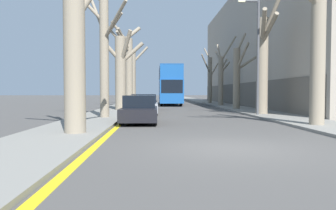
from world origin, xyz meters
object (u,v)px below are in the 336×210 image
at_px(street_tree_right_0, 316,34).
at_px(street_tree_right_2, 237,76).
at_px(parked_car_1, 144,105).
at_px(lamp_post, 257,51).
at_px(street_tree_left_1, 103,47).
at_px(double_decker_bus, 170,84).
at_px(street_tree_right_4, 210,78).
at_px(street_tree_left_3, 128,67).
at_px(street_tree_left_4, 132,74).
at_px(parked_car_2, 147,103).
at_px(street_tree_left_0, 73,25).
at_px(street_tree_right_1, 263,61).
at_px(street_tree_left_2, 121,69).
at_px(street_tree_right_3, 221,76).
at_px(parked_car_0, 140,110).

relative_size(street_tree_right_0, street_tree_right_2, 1.35).
bearing_deg(parked_car_1, lamp_post, -17.03).
relative_size(street_tree_left_1, double_decker_bus, 0.85).
distance_m(street_tree_right_0, street_tree_right_4, 29.11).
height_order(street_tree_left_3, street_tree_left_4, street_tree_left_3).
bearing_deg(parked_car_2, street_tree_right_2, -3.76).
xyz_separation_m(street_tree_left_1, street_tree_left_3, (0.04, 15.82, 0.09)).
height_order(street_tree_left_0, street_tree_left_3, street_tree_left_3).
distance_m(street_tree_left_1, street_tree_right_2, 14.07).
xyz_separation_m(street_tree_right_1, street_tree_right_4, (0.05, 21.67, -0.25)).
xyz_separation_m(street_tree_left_2, street_tree_left_3, (-0.16, 7.74, 0.77)).
height_order(street_tree_right_1, double_decker_bus, street_tree_right_1).
relative_size(street_tree_right_0, parked_car_2, 2.04).
bearing_deg(street_tree_left_2, double_decker_bus, 70.01).
height_order(street_tree_left_2, street_tree_right_3, street_tree_right_3).
bearing_deg(double_decker_bus, street_tree_left_0, -99.47).
relative_size(street_tree_left_2, street_tree_right_3, 0.96).
xyz_separation_m(street_tree_left_0, street_tree_right_1, (10.02, 9.73, -0.33)).
xyz_separation_m(street_tree_left_2, street_tree_left_4, (-0.18, 15.19, 0.47)).
relative_size(double_decker_bus, parked_car_2, 2.29).
bearing_deg(parked_car_1, street_tree_right_1, -10.19).
distance_m(street_tree_left_2, street_tree_left_3, 7.78).
bearing_deg(street_tree_left_2, street_tree_left_3, 91.18).
distance_m(street_tree_left_1, street_tree_right_0, 11.11).
height_order(street_tree_right_4, double_decker_bus, street_tree_right_4).
bearing_deg(street_tree_right_1, double_decker_bus, 106.94).
height_order(street_tree_right_2, street_tree_right_3, street_tree_right_3).
height_order(street_tree_right_1, street_tree_right_3, street_tree_right_1).
distance_m(street_tree_right_0, street_tree_right_2, 14.47).
distance_m(street_tree_right_0, street_tree_right_1, 7.45).
bearing_deg(street_tree_right_1, street_tree_right_3, 89.78).
distance_m(street_tree_left_2, street_tree_right_4, 19.06).
distance_m(street_tree_right_1, parked_car_0, 9.84).
xyz_separation_m(parked_car_0, parked_car_1, (0.00, 6.46, 0.01)).
xyz_separation_m(street_tree_right_3, parked_car_1, (-7.98, -12.69, -2.61)).
relative_size(street_tree_left_2, street_tree_right_0, 0.78).
height_order(street_tree_left_2, lamp_post, lamp_post).
height_order(street_tree_left_1, street_tree_left_4, street_tree_left_1).
bearing_deg(street_tree_right_1, parked_car_0, -147.59).
relative_size(double_decker_bus, lamp_post, 1.37).
relative_size(street_tree_left_1, street_tree_right_2, 1.29).
bearing_deg(street_tree_left_4, lamp_post, -66.25).
height_order(street_tree_left_1, street_tree_right_4, street_tree_left_1).
height_order(street_tree_right_4, lamp_post, lamp_post).
height_order(street_tree_left_0, street_tree_right_1, street_tree_left_0).
xyz_separation_m(street_tree_left_1, double_decker_bus, (4.70, 20.45, -1.56)).
bearing_deg(street_tree_right_4, double_decker_bus, -144.81).
relative_size(street_tree_left_0, street_tree_left_1, 0.98).
distance_m(street_tree_right_2, double_decker_bus, 12.13).
distance_m(street_tree_left_1, street_tree_left_4, 23.27).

